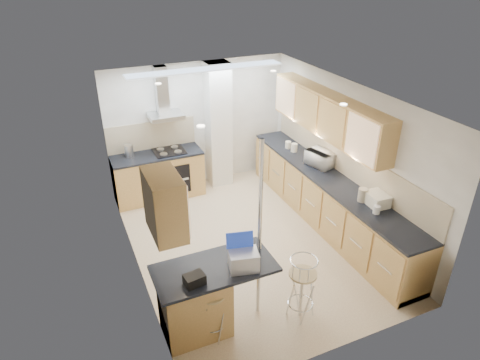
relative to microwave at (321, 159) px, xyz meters
name	(u,v)px	position (x,y,z in m)	size (l,w,h in m)	color
ground	(248,242)	(-1.60, -0.43, -1.06)	(4.80, 4.80, 0.00)	tan
room_shell	(258,146)	(-1.27, -0.05, 0.48)	(3.64, 4.84, 2.51)	beige
right_counter	(327,200)	(-0.10, -0.43, -0.60)	(0.63, 4.40, 0.92)	#B58E48
back_counter	(159,175)	(-2.55, 1.67, -0.60)	(1.70, 0.63, 0.92)	#B58E48
peninsula	(215,296)	(-2.72, -1.88, -0.58)	(1.47, 0.72, 0.94)	#B58E48
microwave	(321,159)	(0.00, 0.00, 0.00)	(0.50, 0.34, 0.27)	white
laptop	(244,260)	(-2.41, -2.04, 0.00)	(0.34, 0.26, 0.24)	#ADAFB6
bag	(194,279)	(-3.03, -2.06, -0.06)	(0.23, 0.17, 0.12)	black
bar_stool_near	(212,308)	(-2.82, -2.02, -0.61)	(0.37, 0.37, 0.90)	tan
bar_stool_end	(302,288)	(-1.65, -2.17, -0.59)	(0.38, 0.38, 0.93)	tan
jar_a	(294,148)	(-0.12, 0.72, -0.06)	(0.12, 0.12, 0.16)	#ECE6CD
jar_b	(288,145)	(-0.14, 0.91, -0.07)	(0.11, 0.11, 0.14)	#ECE6CD
jar_c	(363,195)	(-0.10, -1.30, -0.03)	(0.14, 0.14, 0.21)	#B0A58D
jar_d	(377,210)	(-0.13, -1.67, -0.07)	(0.10, 0.10, 0.13)	white
bread_bin	(377,199)	(0.03, -1.48, -0.04)	(0.28, 0.35, 0.19)	#ECE6CD
kettle	(129,151)	(-3.03, 1.76, -0.02)	(0.16, 0.16, 0.23)	silver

